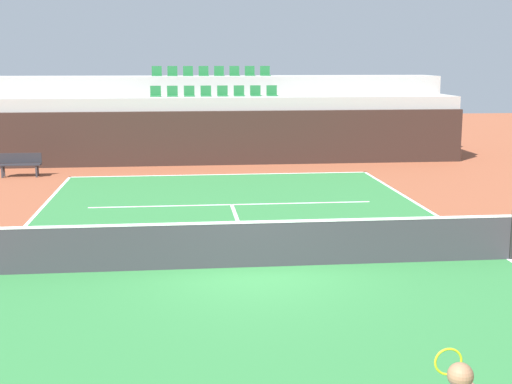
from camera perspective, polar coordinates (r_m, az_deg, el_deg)
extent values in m
plane|color=brown|center=(14.73, -0.11, -6.04)|extent=(80.00, 80.00, 0.00)
cube|color=#2D7238|center=(14.73, -0.11, -6.02)|extent=(11.00, 24.00, 0.01)
cube|color=white|center=(26.36, -2.85, 1.40)|extent=(11.00, 0.10, 0.00)
cube|color=white|center=(16.21, 19.51, -5.06)|extent=(0.10, 24.00, 0.00)
cube|color=white|center=(20.92, -1.96, -1.01)|extent=(8.26, 0.10, 0.00)
cube|color=white|center=(17.80, -1.19, -3.07)|extent=(0.10, 6.40, 0.00)
cube|color=black|center=(28.76, -3.17, 4.31)|extent=(20.31, 0.30, 2.16)
cube|color=#9E9E99|center=(30.08, -3.31, 5.08)|extent=(20.31, 2.40, 2.68)
cube|color=#9E9E99|center=(32.43, -3.54, 6.17)|extent=(20.31, 2.40, 3.46)
cube|color=#1E6633|center=(29.96, -8.02, 7.59)|extent=(0.44, 0.44, 0.04)
cube|color=#1E6633|center=(30.14, -8.02, 8.02)|extent=(0.44, 0.04, 0.40)
cube|color=#1E6633|center=(29.94, -6.68, 7.62)|extent=(0.44, 0.44, 0.04)
cube|color=#1E6633|center=(30.13, -6.69, 8.05)|extent=(0.44, 0.04, 0.40)
cube|color=#1E6633|center=(29.94, -5.35, 7.64)|extent=(0.44, 0.44, 0.04)
cube|color=#1E6633|center=(30.13, -5.36, 8.08)|extent=(0.44, 0.04, 0.40)
cube|color=#1E6633|center=(29.96, -4.01, 7.66)|extent=(0.44, 0.44, 0.04)
cube|color=#1E6633|center=(30.15, -4.03, 8.10)|extent=(0.44, 0.04, 0.40)
cube|color=#1E6633|center=(30.00, -2.67, 7.68)|extent=(0.44, 0.44, 0.04)
cube|color=#1E6633|center=(30.19, -2.70, 8.12)|extent=(0.44, 0.04, 0.40)
cube|color=#1E6633|center=(30.05, -1.34, 7.69)|extent=(0.44, 0.44, 0.04)
cube|color=#1E6633|center=(30.24, -1.37, 8.13)|extent=(0.44, 0.04, 0.40)
cube|color=#1E6633|center=(30.11, -0.01, 7.70)|extent=(0.44, 0.44, 0.04)
cube|color=#1E6633|center=(30.30, -0.05, 8.14)|extent=(0.44, 0.04, 0.40)
cube|color=#1E6633|center=(30.20, 1.31, 7.71)|extent=(0.44, 0.44, 0.04)
cube|color=#1E6633|center=(30.38, 1.26, 8.14)|extent=(0.44, 0.04, 0.40)
cube|color=#1E6633|center=(32.32, -7.93, 9.19)|extent=(0.44, 0.44, 0.04)
cube|color=#1E6633|center=(32.52, -7.93, 9.58)|extent=(0.44, 0.04, 0.40)
cube|color=#1E6633|center=(32.31, -6.68, 9.21)|extent=(0.44, 0.44, 0.04)
cube|color=#1E6633|center=(32.51, -6.69, 9.61)|extent=(0.44, 0.04, 0.40)
cube|color=#1E6633|center=(32.31, -5.44, 9.24)|extent=(0.44, 0.44, 0.04)
cube|color=#1E6633|center=(32.51, -5.45, 9.63)|extent=(0.44, 0.04, 0.40)
cube|color=#1E6633|center=(32.33, -4.19, 9.26)|extent=(0.44, 0.44, 0.04)
cube|color=#1E6633|center=(32.53, -4.21, 9.65)|extent=(0.44, 0.04, 0.40)
cube|color=#1E6633|center=(32.36, -2.95, 9.27)|extent=(0.44, 0.44, 0.04)
cube|color=#1E6633|center=(32.56, -2.97, 9.67)|extent=(0.44, 0.04, 0.40)
cube|color=#1E6633|center=(32.41, -1.71, 9.28)|extent=(0.44, 0.44, 0.04)
cube|color=#1E6633|center=(32.60, -1.74, 9.68)|extent=(0.44, 0.04, 0.40)
cube|color=#1E6633|center=(32.47, -0.47, 9.29)|extent=(0.44, 0.44, 0.04)
cube|color=#1E6633|center=(32.67, -0.51, 9.68)|extent=(0.44, 0.04, 0.40)
cube|color=#1E6633|center=(32.55, 0.76, 9.29)|extent=(0.44, 0.44, 0.04)
cube|color=#1E6633|center=(32.74, 0.72, 9.69)|extent=(0.44, 0.04, 0.40)
cylinder|color=black|center=(16.10, 19.78, -3.22)|extent=(0.08, 0.08, 1.07)
cube|color=#333338|center=(14.60, -0.11, -4.27)|extent=(10.90, 0.02, 0.92)
cube|color=white|center=(14.48, -0.11, -2.42)|extent=(10.90, 0.04, 0.05)
sphere|color=#8C6647|center=(6.39, 16.00, -13.89)|extent=(0.22, 0.22, 0.22)
cylinder|color=black|center=(7.09, 15.88, -13.75)|extent=(0.03, 0.28, 0.03)
torus|color=#BFD819|center=(7.31, 15.10, -12.95)|extent=(0.28, 0.02, 0.28)
cube|color=#232328|center=(27.18, -18.34, 2.08)|extent=(1.50, 0.40, 0.05)
cube|color=#232328|center=(27.33, -18.29, 2.60)|extent=(1.50, 0.04, 0.36)
cube|color=#2D2D33|center=(27.21, -19.61, 1.51)|extent=(0.06, 0.06, 0.42)
cube|color=#2D2D33|center=(26.96, -17.13, 1.58)|extent=(0.06, 0.06, 0.42)
cube|color=#2D2D33|center=(27.48, -19.47, 1.60)|extent=(0.06, 0.06, 0.42)
cube|color=#2D2D33|center=(27.23, -17.02, 1.67)|extent=(0.06, 0.06, 0.42)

